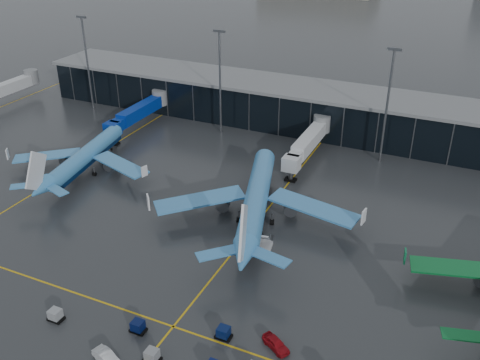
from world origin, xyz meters
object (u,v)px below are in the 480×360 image
at_px(airliner_arkefly, 85,146).
at_px(baggage_carts, 196,351).
at_px(service_van_white, 107,358).
at_px(airliner_klm_near, 257,185).
at_px(mobile_airstair, 265,245).
at_px(service_van_red, 276,344).

height_order(airliner_arkefly, baggage_carts, airliner_arkefly).
distance_m(airliner_arkefly, service_van_white, 56.72).
bearing_deg(service_van_white, airliner_arkefly, 58.77).
bearing_deg(airliner_klm_near, service_van_white, -112.12).
bearing_deg(mobile_airstair, service_van_white, -115.81).
bearing_deg(service_van_red, airliner_klm_near, 57.81).
relative_size(airliner_klm_near, baggage_carts, 1.12).
relative_size(airliner_arkefly, service_van_red, 8.58).
relative_size(airliner_klm_near, service_van_red, 10.16).
bearing_deg(baggage_carts, service_van_red, 31.81).
bearing_deg(service_van_white, service_van_red, -41.36).
distance_m(baggage_carts, mobile_airstair, 25.84).
xyz_separation_m(airliner_arkefly, service_van_white, (37.23, -42.49, -5.00)).
height_order(mobile_airstair, service_van_red, mobile_airstair).
xyz_separation_m(baggage_carts, mobile_airstair, (-1.02, 25.82, 0.01)).
xyz_separation_m(airliner_klm_near, mobile_airstair, (5.25, -8.69, -6.06)).
height_order(baggage_carts, service_van_white, baggage_carts).
distance_m(airliner_arkefly, service_van_red, 64.21).
xyz_separation_m(airliner_arkefly, baggage_carts, (47.00, -36.75, -5.01)).
relative_size(baggage_carts, service_van_white, 8.57).
distance_m(airliner_klm_near, mobile_airstair, 11.83).
xyz_separation_m(baggage_carts, service_van_red, (8.87, 5.50, -0.01)).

